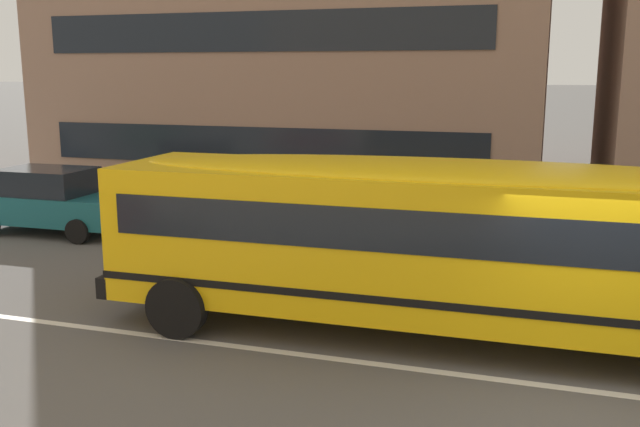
% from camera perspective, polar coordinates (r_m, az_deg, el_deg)
% --- Properties ---
extents(ground_plane, '(400.00, 400.00, 0.00)m').
position_cam_1_polar(ground_plane, '(10.03, 21.16, -13.25)').
color(ground_plane, '#54514F').
extents(sidewalk_far, '(120.00, 3.00, 0.01)m').
position_cam_1_polar(sidewalk_far, '(17.77, 19.75, -2.42)').
color(sidewalk_far, gray).
rests_on(sidewalk_far, ground_plane).
extents(lane_centreline, '(110.00, 0.16, 0.01)m').
position_cam_1_polar(lane_centreline, '(10.03, 21.16, -13.24)').
color(lane_centreline, silver).
rests_on(lane_centreline, ground_plane).
extents(school_bus, '(12.35, 2.92, 2.75)m').
position_cam_1_polar(school_bus, '(10.80, 11.72, -1.77)').
color(school_bus, yellow).
rests_on(school_bus, ground_plane).
extents(parked_car_teal_far_corner, '(3.91, 1.91, 1.64)m').
position_cam_1_polar(parked_car_teal_far_corner, '(19.14, -20.83, 1.04)').
color(parked_car_teal_far_corner, '#195B66').
rests_on(parked_car_teal_far_corner, ground_plane).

